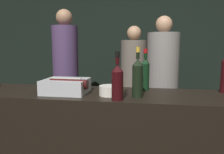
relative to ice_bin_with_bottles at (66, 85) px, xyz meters
name	(u,v)px	position (x,y,z in m)	size (l,w,h in m)	color
wall_back_chalkboard	(133,45)	(0.34, 2.40, 0.32)	(6.40, 0.06, 2.80)	black
ice_bin_with_bottles	(66,85)	(0.00, 0.00, 0.00)	(0.34, 0.27, 0.11)	#B7BABF
bowl_white	(110,90)	(0.34, -0.02, -0.02)	(0.16, 0.16, 0.07)	silver
candle_votive	(78,84)	(0.01, 0.25, -0.03)	(0.07, 0.07, 0.05)	silver
red_wine_bottle_black_foil	(117,81)	(0.41, -0.15, 0.07)	(0.08, 0.08, 0.32)	black
red_wine_bottle_burgundy	(145,73)	(0.58, 0.22, 0.08)	(0.07, 0.07, 0.33)	black
champagne_bottle	(138,77)	(0.54, -0.05, 0.08)	(0.07, 0.07, 0.35)	black
person_in_hoodie	(162,77)	(0.80, 1.36, -0.11)	(0.41, 0.41, 1.75)	black
person_blond_tee	(134,76)	(0.40, 1.74, -0.16)	(0.39, 0.39, 1.67)	black
person_grey_polo	(66,71)	(-0.47, 1.19, -0.04)	(0.33, 0.33, 1.84)	black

